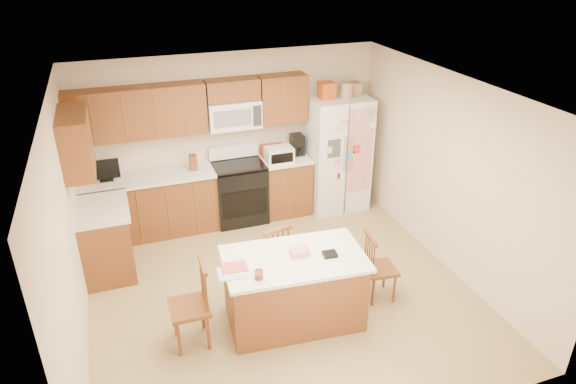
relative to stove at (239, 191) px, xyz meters
name	(u,v)px	position (x,y,z in m)	size (l,w,h in m)	color
ground	(280,290)	(0.00, -1.94, -0.47)	(4.50, 4.50, 0.00)	#A88755
room_shell	(279,185)	(0.00, -1.94, 0.97)	(4.60, 4.60, 2.52)	beige
cabinetry	(172,177)	(-0.98, -0.15, 0.44)	(3.36, 1.56, 2.15)	brown
stove	(239,191)	(0.00, 0.00, 0.00)	(0.76, 0.65, 1.13)	black
refrigerator	(336,152)	(1.57, -0.06, 0.45)	(0.90, 0.79, 2.04)	white
island	(294,289)	(-0.03, -2.50, -0.05)	(1.66, 1.02, 0.93)	brown
windsor_chair_left	(192,306)	(-1.16, -2.47, -0.01)	(0.41, 0.43, 0.99)	brown
windsor_chair_back	(273,258)	(-0.06, -1.84, -0.05)	(0.46, 0.44, 0.91)	brown
windsor_chair_right	(378,268)	(1.06, -2.44, -0.06)	(0.40, 0.41, 0.87)	brown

